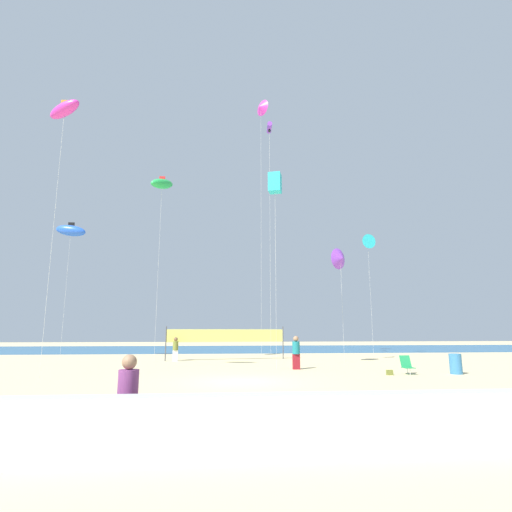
{
  "coord_description": "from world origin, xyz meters",
  "views": [
    {
      "loc": [
        -0.97,
        -17.35,
        2.1
      ],
      "look_at": [
        1.69,
        11.44,
        7.46
      ],
      "focal_mm": 28.25,
      "sensor_mm": 36.0,
      "label": 1
    }
  ],
  "objects_px": {
    "kite_blue_inflatable": "(71,231)",
    "beachgoer_teal_shirt": "(296,351)",
    "kite_cyan_delta": "(368,242)",
    "kite_green_inflatable": "(162,184)",
    "beach_handbag": "(390,373)",
    "kite_violet_tube": "(269,129)",
    "beachgoer_olive_shirt": "(175,348)",
    "folding_beach_chair": "(407,364)",
    "kite_violet_delta": "(340,258)",
    "toddler_figure": "(144,420)",
    "volleyball_net": "(227,337)",
    "kite_cyan_box": "(275,183)",
    "kite_magenta_inflatable": "(65,110)",
    "trash_barrel": "(456,364)",
    "kite_magenta_delta": "(261,108)",
    "mother_figure": "(127,397)"
  },
  "relations": [
    {
      "from": "toddler_figure",
      "to": "volleyball_net",
      "type": "distance_m",
      "value": 22.48
    },
    {
      "from": "beachgoer_olive_shirt",
      "to": "kite_violet_delta",
      "type": "height_order",
      "value": "kite_violet_delta"
    },
    {
      "from": "folding_beach_chair",
      "to": "kite_magenta_inflatable",
      "type": "bearing_deg",
      "value": 178.11
    },
    {
      "from": "kite_violet_tube",
      "to": "kite_cyan_delta",
      "type": "bearing_deg",
      "value": 24.97
    },
    {
      "from": "folding_beach_chair",
      "to": "kite_magenta_delta",
      "type": "bearing_deg",
      "value": 111.67
    },
    {
      "from": "kite_violet_tube",
      "to": "mother_figure",
      "type": "bearing_deg",
      "value": -103.96
    },
    {
      "from": "mother_figure",
      "to": "kite_magenta_delta",
      "type": "height_order",
      "value": "kite_magenta_delta"
    },
    {
      "from": "mother_figure",
      "to": "trash_barrel",
      "type": "xyz_separation_m",
      "value": [
        13.3,
        11.39,
        -0.4
      ]
    },
    {
      "from": "beach_handbag",
      "to": "kite_cyan_delta",
      "type": "height_order",
      "value": "kite_cyan_delta"
    },
    {
      "from": "kite_magenta_inflatable",
      "to": "beachgoer_olive_shirt",
      "type": "bearing_deg",
      "value": 61.88
    },
    {
      "from": "beachgoer_olive_shirt",
      "to": "kite_cyan_delta",
      "type": "bearing_deg",
      "value": 165.29
    },
    {
      "from": "kite_blue_inflatable",
      "to": "kite_magenta_inflatable",
      "type": "relative_size",
      "value": 0.77
    },
    {
      "from": "kite_violet_delta",
      "to": "beachgoer_olive_shirt",
      "type": "bearing_deg",
      "value": 171.83
    },
    {
      "from": "trash_barrel",
      "to": "beach_handbag",
      "type": "xyz_separation_m",
      "value": [
        -3.44,
        -0.13,
        -0.37
      ]
    },
    {
      "from": "kite_cyan_delta",
      "to": "kite_cyan_box",
      "type": "distance_m",
      "value": 15.58
    },
    {
      "from": "kite_green_inflatable",
      "to": "kite_violet_delta",
      "type": "height_order",
      "value": "kite_green_inflatable"
    },
    {
      "from": "beachgoer_olive_shirt",
      "to": "kite_magenta_inflatable",
      "type": "xyz_separation_m",
      "value": [
        -5.09,
        -9.52,
        12.38
      ]
    },
    {
      "from": "folding_beach_chair",
      "to": "kite_violet_delta",
      "type": "bearing_deg",
      "value": 93.12
    },
    {
      "from": "folding_beach_chair",
      "to": "kite_cyan_box",
      "type": "relative_size",
      "value": 0.08
    },
    {
      "from": "kite_magenta_delta",
      "to": "kite_cyan_delta",
      "type": "bearing_deg",
      "value": 9.94
    },
    {
      "from": "beach_handbag",
      "to": "kite_magenta_delta",
      "type": "bearing_deg",
      "value": 108.78
    },
    {
      "from": "folding_beach_chair",
      "to": "kite_green_inflatable",
      "type": "bearing_deg",
      "value": 143.29
    },
    {
      "from": "beach_handbag",
      "to": "kite_violet_tube",
      "type": "distance_m",
      "value": 21.84
    },
    {
      "from": "kite_violet_delta",
      "to": "toddler_figure",
      "type": "bearing_deg",
      "value": -116.65
    },
    {
      "from": "kite_blue_inflatable",
      "to": "beachgoer_teal_shirt",
      "type": "bearing_deg",
      "value": -31.5
    },
    {
      "from": "beachgoer_olive_shirt",
      "to": "beachgoer_teal_shirt",
      "type": "height_order",
      "value": "beachgoer_teal_shirt"
    },
    {
      "from": "kite_magenta_inflatable",
      "to": "kite_magenta_delta",
      "type": "bearing_deg",
      "value": 49.16
    },
    {
      "from": "trash_barrel",
      "to": "kite_blue_inflatable",
      "type": "xyz_separation_m",
      "value": [
        -23.52,
        13.06,
        9.47
      ]
    },
    {
      "from": "beachgoer_teal_shirt",
      "to": "kite_blue_inflatable",
      "type": "relative_size",
      "value": 0.17
    },
    {
      "from": "trash_barrel",
      "to": "kite_violet_tube",
      "type": "distance_m",
      "value": 22.41
    },
    {
      "from": "kite_cyan_delta",
      "to": "kite_green_inflatable",
      "type": "distance_m",
      "value": 18.98
    },
    {
      "from": "toddler_figure",
      "to": "kite_blue_inflatable",
      "type": "xyz_separation_m",
      "value": [
        -10.57,
        24.6,
        9.44
      ]
    },
    {
      "from": "beachgoer_olive_shirt",
      "to": "kite_magenta_inflatable",
      "type": "distance_m",
      "value": 16.43
    },
    {
      "from": "folding_beach_chair",
      "to": "trash_barrel",
      "type": "height_order",
      "value": "trash_barrel"
    },
    {
      "from": "beachgoer_olive_shirt",
      "to": "folding_beach_chair",
      "type": "height_order",
      "value": "beachgoer_olive_shirt"
    },
    {
      "from": "toddler_figure",
      "to": "kite_violet_delta",
      "type": "bearing_deg",
      "value": 43.5
    },
    {
      "from": "kite_violet_tube",
      "to": "kite_violet_delta",
      "type": "bearing_deg",
      "value": -30.67
    },
    {
      "from": "kite_magenta_delta",
      "to": "toddler_figure",
      "type": "bearing_deg",
      "value": -100.76
    },
    {
      "from": "mother_figure",
      "to": "beachgoer_teal_shirt",
      "type": "height_order",
      "value": "beachgoer_teal_shirt"
    },
    {
      "from": "mother_figure",
      "to": "toddler_figure",
      "type": "xyz_separation_m",
      "value": [
        0.35,
        -0.15,
        -0.37
      ]
    },
    {
      "from": "beachgoer_teal_shirt",
      "to": "volleyball_net",
      "type": "height_order",
      "value": "volleyball_net"
    },
    {
      "from": "kite_green_inflatable",
      "to": "toddler_figure",
      "type": "bearing_deg",
      "value": -81.77
    },
    {
      "from": "beachgoer_teal_shirt",
      "to": "kite_magenta_inflatable",
      "type": "height_order",
      "value": "kite_magenta_inflatable"
    },
    {
      "from": "kite_violet_tube",
      "to": "beachgoer_olive_shirt",
      "type": "bearing_deg",
      "value": -170.7
    },
    {
      "from": "kite_cyan_delta",
      "to": "kite_blue_inflatable",
      "type": "bearing_deg",
      "value": -174.57
    },
    {
      "from": "kite_violet_tube",
      "to": "kite_cyan_box",
      "type": "relative_size",
      "value": 1.62
    },
    {
      "from": "beachgoer_olive_shirt",
      "to": "toddler_figure",
      "type": "bearing_deg",
      "value": 60.96
    },
    {
      "from": "volleyball_net",
      "to": "kite_blue_inflatable",
      "type": "relative_size",
      "value": 0.82
    },
    {
      "from": "kite_violet_delta",
      "to": "kite_magenta_inflatable",
      "type": "distance_m",
      "value": 19.41
    },
    {
      "from": "beachgoer_olive_shirt",
      "to": "folding_beach_chair",
      "type": "bearing_deg",
      "value": 107.98
    }
  ]
}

